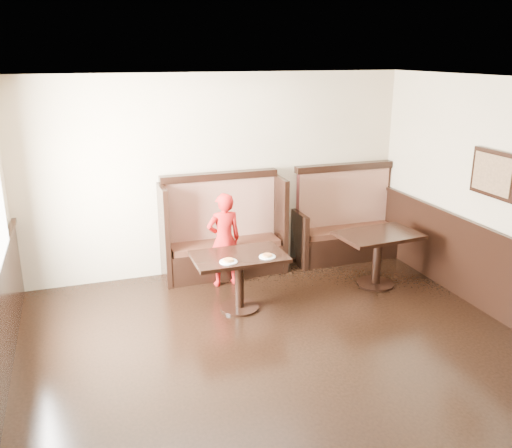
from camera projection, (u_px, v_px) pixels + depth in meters
name	position (u px, v px, depth m)	size (l,w,h in m)	color
ground	(321.00, 405.00, 4.89)	(7.00, 7.00, 0.00)	black
room_shell	(280.00, 330.00, 4.86)	(7.00, 7.00, 7.00)	#C3B08D
booth_main	(223.00, 238.00, 7.71)	(1.75, 0.72, 1.45)	black
booth_neighbor	(345.00, 227.00, 8.32)	(1.65, 0.72, 1.45)	black
table_main	(239.00, 268.00, 6.59)	(1.12, 0.71, 0.71)	black
table_neighbor	(378.00, 247.00, 7.28)	(1.13, 0.79, 0.74)	black
child	(224.00, 240.00, 7.27)	(0.47, 0.31, 1.29)	#AB1312
pizza_plate_left	(228.00, 261.00, 6.31)	(0.21, 0.21, 0.04)	white
pizza_plate_right	(267.00, 256.00, 6.47)	(0.20, 0.20, 0.04)	white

